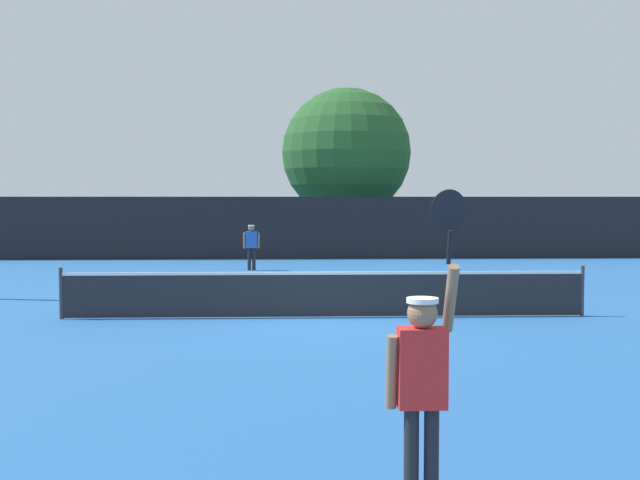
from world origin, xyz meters
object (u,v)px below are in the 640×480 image
(player_receiving, at_px, (251,243))
(tennis_ball, at_px, (408,306))
(parked_car_far, at_px, (346,234))
(large_tree, at_px, (346,153))
(parked_car_mid, at_px, (256,231))
(player_serving, at_px, (423,371))
(parked_car_near, at_px, (151,234))

(player_receiving, height_order, tennis_ball, player_receiving)
(parked_car_far, bearing_deg, large_tree, -100.23)
(tennis_ball, bearing_deg, player_receiving, 113.80)
(player_receiving, xyz_separation_m, large_tree, (3.93, 8.93, 3.62))
(tennis_ball, distance_m, large_tree, 18.64)
(large_tree, xyz_separation_m, parked_car_mid, (-4.39, 4.85, -3.79))
(player_serving, xyz_separation_m, parked_car_far, (1.61, 30.54, -0.37))
(player_serving, height_order, player_receiving, player_serving)
(tennis_ball, bearing_deg, parked_car_mid, 101.08)
(player_serving, xyz_separation_m, player_receiving, (-2.39, 20.53, -0.20))
(player_receiving, height_order, parked_car_mid, parked_car_mid)
(parked_car_near, relative_size, parked_car_far, 0.99)
(player_serving, distance_m, tennis_ball, 11.55)
(large_tree, height_order, parked_car_near, large_tree)
(player_receiving, bearing_deg, parked_car_near, -63.19)
(player_serving, height_order, tennis_ball, player_serving)
(parked_car_mid, distance_m, parked_car_far, 5.83)
(player_serving, height_order, parked_car_near, player_serving)
(player_serving, bearing_deg, tennis_ball, 81.78)
(parked_car_near, distance_m, parked_car_mid, 5.84)
(tennis_ball, xyz_separation_m, parked_car_far, (-0.03, 19.17, 0.74))
(tennis_ball, bearing_deg, large_tree, 90.33)
(tennis_ball, bearing_deg, parked_car_near, 115.44)
(large_tree, relative_size, parked_car_mid, 1.71)
(parked_car_near, distance_m, parked_car_far, 9.39)
(player_receiving, height_order, parked_car_near, parked_car_near)
(player_receiving, distance_m, parked_car_mid, 13.78)
(large_tree, bearing_deg, player_serving, -92.99)
(tennis_ball, distance_m, parked_car_mid, 23.37)
(player_receiving, bearing_deg, tennis_ball, 113.80)
(large_tree, bearing_deg, tennis_ball, -89.67)
(player_serving, xyz_separation_m, parked_car_mid, (-2.85, 34.30, -0.37))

